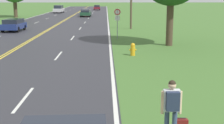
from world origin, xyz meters
TOP-DOWN VIEW (x-y plane):
  - hitchhiker_person at (8.61, 3.99)m, footprint 0.57×0.41m
  - fire_hydrant at (8.62, 16.51)m, footprint 0.47×0.31m
  - traffic_sign at (7.88, 24.76)m, footprint 0.60×0.10m
  - car_dark_blue_hatchback_mid_near at (-3.62, 31.56)m, footprint 2.03×4.04m
  - car_dark_green_hatchback_mid_far at (2.93, 57.14)m, footprint 2.05×3.89m
  - car_red_hatchback_receding at (2.51, 62.83)m, footprint 1.88×3.80m
  - car_silver_suv_distant at (-4.38, 71.31)m, footprint 2.08×4.93m
  - car_maroon_sedan_horizon at (4.25, 87.69)m, footprint 1.85×4.34m

SIDE VIEW (x-z plane):
  - fire_hydrant at x=8.62m, z-range 0.01..0.85m
  - car_red_hatchback_receding at x=2.51m, z-range 0.06..1.39m
  - car_dark_green_hatchback_mid_far at x=2.93m, z-range 0.08..1.40m
  - car_maroon_sedan_horizon at x=4.25m, z-range 0.04..1.44m
  - car_dark_blue_hatchback_mid_near at x=-3.62m, z-range 0.07..1.45m
  - car_silver_suv_distant at x=-4.38m, z-range 0.05..1.85m
  - hitchhiker_person at x=8.61m, z-range 0.19..1.88m
  - traffic_sign at x=7.88m, z-range 0.72..3.51m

